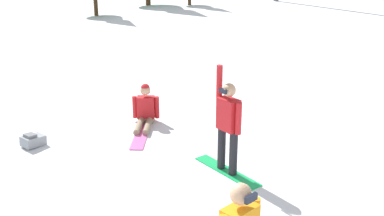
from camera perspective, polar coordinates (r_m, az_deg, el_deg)
The scene contains 3 objects.
snowboarder_midground at distance 8.35m, azimuth 4.42°, elevation -2.11°, with size 1.14×1.42×1.98m.
snowboarder_background at distance 10.83m, azimuth -5.76°, elevation -0.41°, with size 0.63×1.79×0.92m.
backpack_grey at distance 10.26m, azimuth -18.83°, elevation -3.74°, with size 0.54×0.55×0.29m.
Camera 1 is at (1.41, -4.20, 4.04)m, focal length 43.73 mm.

